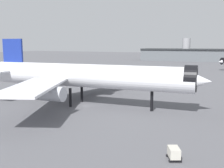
{
  "coord_description": "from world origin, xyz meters",
  "views": [
    {
      "loc": [
        39.28,
        -59.21,
        16.74
      ],
      "look_at": [
        7.11,
        1.67,
        6.33
      ],
      "focal_mm": 42.3,
      "sensor_mm": 36.0,
      "label": 1
    }
  ],
  "objects_px": {
    "baggage_cart_trailing": "(174,153)",
    "traffic_cone_near_nose": "(147,87)",
    "service_truck_front": "(49,82)",
    "airliner_near_gate": "(84,76)"
  },
  "relations": [
    {
      "from": "baggage_cart_trailing",
      "to": "traffic_cone_near_nose",
      "type": "relative_size",
      "value": 4.17
    },
    {
      "from": "service_truck_front",
      "to": "baggage_cart_trailing",
      "type": "xyz_separation_m",
      "value": [
        62.78,
        -45.07,
        -0.61
      ]
    },
    {
      "from": "traffic_cone_near_nose",
      "to": "baggage_cart_trailing",
      "type": "bearing_deg",
      "value": -66.26
    },
    {
      "from": "service_truck_front",
      "to": "traffic_cone_near_nose",
      "type": "relative_size",
      "value": 8.74
    },
    {
      "from": "service_truck_front",
      "to": "traffic_cone_near_nose",
      "type": "height_order",
      "value": "service_truck_front"
    },
    {
      "from": "service_truck_front",
      "to": "traffic_cone_near_nose",
      "type": "bearing_deg",
      "value": -141.52
    },
    {
      "from": "baggage_cart_trailing",
      "to": "service_truck_front",
      "type": "bearing_deg",
      "value": -153.34
    },
    {
      "from": "baggage_cart_trailing",
      "to": "traffic_cone_near_nose",
      "type": "height_order",
      "value": "baggage_cart_trailing"
    },
    {
      "from": "airliner_near_gate",
      "to": "service_truck_front",
      "type": "height_order",
      "value": "airliner_near_gate"
    },
    {
      "from": "airliner_near_gate",
      "to": "baggage_cart_trailing",
      "type": "bearing_deg",
      "value": -43.55
    }
  ]
}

